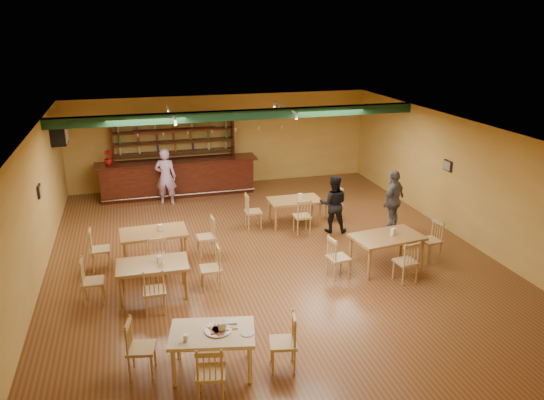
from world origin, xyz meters
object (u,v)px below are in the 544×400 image
object	(u,v)px
dining_table_b	(294,211)
patron_right_a	(333,204)
dining_table_c	(154,279)
near_table	(213,351)
bar_counter	(178,178)
dining_table_d	(386,252)
patron_bar	(166,177)
dining_table_a	(155,246)

from	to	relation	value
dining_table_b	patron_right_a	xyz separation A→B (m)	(0.80, -0.80, 0.41)
dining_table_c	near_table	xyz separation A→B (m)	(0.76, -2.71, -0.00)
near_table	patron_right_a	world-z (taller)	patron_right_a
bar_counter	patron_right_a	distance (m)	5.51
dining_table_b	dining_table_d	size ratio (longest dim) A/B	0.91
dining_table_d	dining_table_b	bearing A→B (deg)	102.80
dining_table_d	near_table	world-z (taller)	dining_table_d
bar_counter	near_table	distance (m)	9.13
bar_counter	dining_table_c	world-z (taller)	bar_counter
patron_bar	dining_table_c	bearing A→B (deg)	96.68
dining_table_b	dining_table_d	distance (m)	3.33
bar_counter	near_table	world-z (taller)	bar_counter
dining_table_a	patron_right_a	world-z (taller)	patron_right_a
dining_table_b	dining_table_c	xyz separation A→B (m)	(-3.94, -3.04, 0.00)
dining_table_c	near_table	world-z (taller)	dining_table_c
dining_table_d	patron_right_a	size ratio (longest dim) A/B	1.01
near_table	dining_table_b	bearing A→B (deg)	72.67
near_table	patron_right_a	bearing A→B (deg)	62.80
dining_table_a	patron_bar	bearing A→B (deg)	79.72
dining_table_d	near_table	size ratio (longest dim) A/B	1.17
patron_right_a	dining_table_d	bearing A→B (deg)	118.09
bar_counter	patron_bar	xyz separation A→B (m)	(-0.44, -0.83, 0.29)
dining_table_c	dining_table_b	bearing A→B (deg)	38.85
dining_table_b	dining_table_c	world-z (taller)	dining_table_c
dining_table_d	patron_bar	xyz separation A→B (m)	(-4.37, 5.68, 0.48)
dining_table_a	dining_table_b	bearing A→B (deg)	18.68
bar_counter	dining_table_b	bearing A→B (deg)	-50.46
dining_table_b	near_table	xyz separation A→B (m)	(-3.18, -5.74, 0.00)
bar_counter	dining_table_d	bearing A→B (deg)	-58.80
dining_table_d	patron_right_a	distance (m)	2.38
bar_counter	patron_right_a	size ratio (longest dim) A/B	3.29
near_table	patron_bar	distance (m)	8.31
dining_table_c	dining_table_d	xyz separation A→B (m)	(5.08, -0.09, 0.03)
patron_right_a	patron_bar	bearing A→B (deg)	-20.25
bar_counter	dining_table_b	size ratio (longest dim) A/B	3.59
dining_table_b	dining_table_c	distance (m)	4.97
dining_table_d	near_table	bearing A→B (deg)	-156.21
bar_counter	dining_table_b	distance (m)	4.39
patron_bar	patron_right_a	size ratio (longest dim) A/B	1.13
dining_table_a	patron_bar	size ratio (longest dim) A/B	0.86
near_table	patron_bar	size ratio (longest dim) A/B	0.76
dining_table_a	dining_table_d	world-z (taller)	dining_table_d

